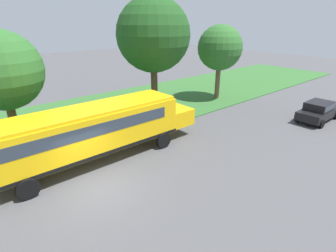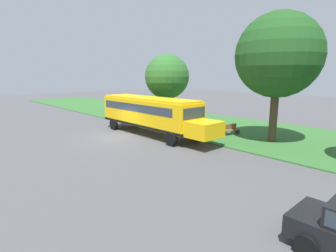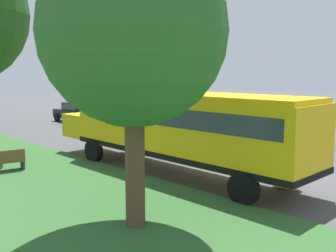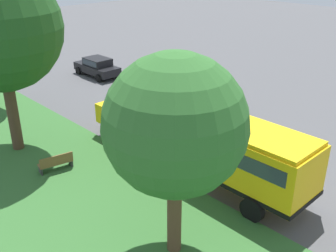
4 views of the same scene
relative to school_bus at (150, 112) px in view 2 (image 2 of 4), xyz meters
The scene contains 7 objects.
ground_plane 3.57m from the school_bus, 23.87° to the right, with size 120.00×120.00×0.00m, color #4C4C4F.
grass_verge 7.59m from the school_bus, behind, with size 12.00×80.00×0.08m, color #33662D.
school_bus is the anchor object (origin of this frame).
oak_tree_beside_bus 6.23m from the school_bus, 145.98° to the right, with size 4.55×4.55×7.14m.
oak_tree_roadside_mid 10.57m from the school_bus, 122.27° to the left, with size 6.08×6.08×9.44m.
stop_sign 8.20m from the school_bus, 103.02° to the right, with size 0.08×0.68×2.74m.
park_bench 6.94m from the school_bus, 135.97° to the left, with size 1.67×0.80×0.92m.
Camera 2 is at (10.91, 18.44, 4.95)m, focal length 28.00 mm.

